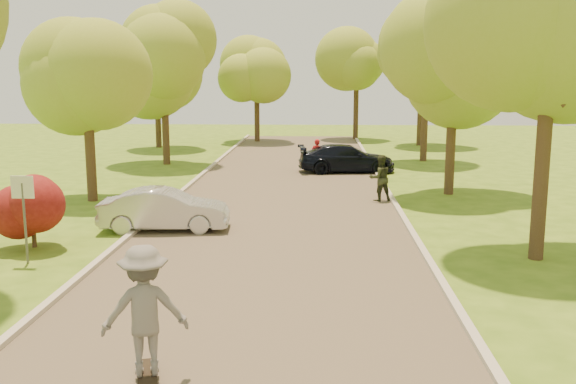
% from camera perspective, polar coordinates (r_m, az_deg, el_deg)
% --- Properties ---
extents(ground, '(100.00, 100.00, 0.00)m').
position_cam_1_polar(ground, '(11.84, -3.93, -12.26)').
color(ground, '#3F6618').
rests_on(ground, ground).
extents(road, '(8.00, 60.00, 0.01)m').
position_cam_1_polar(road, '(19.44, -1.22, -3.20)').
color(road, '#4C4438').
rests_on(road, ground).
extents(curb_left, '(0.18, 60.00, 0.12)m').
position_cam_1_polar(curb_left, '(20.11, -12.82, -2.84)').
color(curb_left, '#B2AD9E').
rests_on(curb_left, ground).
extents(curb_right, '(0.18, 60.00, 0.12)m').
position_cam_1_polar(curb_right, '(19.57, 10.71, -3.12)').
color(curb_right, '#B2AD9E').
rests_on(curb_right, ground).
extents(street_sign, '(0.55, 0.06, 2.17)m').
position_cam_1_polar(street_sign, '(16.74, -22.46, -0.73)').
color(street_sign, '#59595E').
rests_on(street_sign, ground).
extents(red_shrub, '(1.70, 1.70, 1.95)m').
position_cam_1_polar(red_shrub, '(18.37, -21.81, -1.25)').
color(red_shrub, '#382619').
rests_on(red_shrub, ground).
extents(tree_l_midb, '(4.30, 4.20, 6.62)m').
position_cam_1_polar(tree_l_midb, '(24.26, -17.10, 9.95)').
color(tree_l_midb, '#382619').
rests_on(tree_l_midb, ground).
extents(tree_l_far, '(4.92, 4.80, 7.79)m').
position_cam_1_polar(tree_l_far, '(33.76, -10.67, 11.68)').
color(tree_l_far, '#382619').
rests_on(tree_l_far, ground).
extents(tree_r_mida, '(5.13, 5.00, 7.95)m').
position_cam_1_polar(tree_r_mida, '(16.89, 23.10, 12.88)').
color(tree_r_mida, '#382619').
rests_on(tree_r_mida, ground).
extents(tree_r_midb, '(4.51, 4.40, 7.01)m').
position_cam_1_polar(tree_r_midb, '(25.42, 14.99, 10.71)').
color(tree_r_midb, '#382619').
rests_on(tree_r_midb, ground).
extents(tree_r_far, '(5.33, 5.20, 8.34)m').
position_cam_1_polar(tree_r_far, '(35.38, 12.65, 12.13)').
color(tree_r_far, '#382619').
rests_on(tree_r_far, ground).
extents(tree_bg_a, '(5.12, 5.00, 7.72)m').
position_cam_1_polar(tree_bg_a, '(42.09, -11.35, 11.13)').
color(tree_bg_a, '#382619').
rests_on(tree_bg_a, ground).
extents(tree_bg_b, '(5.12, 5.00, 7.95)m').
position_cam_1_polar(tree_bg_b, '(43.43, 12.13, 11.37)').
color(tree_bg_b, '#382619').
rests_on(tree_bg_b, ground).
extents(tree_bg_c, '(4.92, 4.80, 7.33)m').
position_cam_1_polar(tree_bg_c, '(45.05, -2.53, 10.87)').
color(tree_bg_c, '#382619').
rests_on(tree_bg_c, ground).
extents(tree_bg_d, '(5.12, 5.00, 7.72)m').
position_cam_1_polar(tree_bg_d, '(46.96, 6.41, 11.15)').
color(tree_bg_d, '#382619').
rests_on(tree_bg_d, ground).
extents(silver_sedan, '(3.89, 1.61, 1.25)m').
position_cam_1_polar(silver_sedan, '(19.39, -10.91, -1.55)').
color(silver_sedan, '#B8B8BE').
rests_on(silver_sedan, ground).
extents(dark_sedan, '(4.75, 2.35, 1.33)m').
position_cam_1_polar(dark_sedan, '(30.74, 5.21, 2.99)').
color(dark_sedan, black).
rests_on(dark_sedan, ground).
extents(longboard, '(0.55, 1.05, 0.12)m').
position_cam_1_polar(longboard, '(10.26, -12.40, -15.51)').
color(longboard, black).
rests_on(longboard, ground).
extents(skateboarder, '(1.43, 1.06, 1.98)m').
position_cam_1_polar(skateboarder, '(9.87, -12.63, -10.22)').
color(skateboarder, slate).
rests_on(skateboarder, longboard).
extents(person_striped, '(0.65, 0.52, 1.55)m').
position_cam_1_polar(person_striped, '(31.04, 2.59, 3.31)').
color(person_striped, red).
rests_on(person_striped, ground).
extents(person_olive, '(0.98, 0.86, 1.71)m').
position_cam_1_polar(person_olive, '(23.69, 8.18, 1.23)').
color(person_olive, '#29301D').
rests_on(person_olive, ground).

